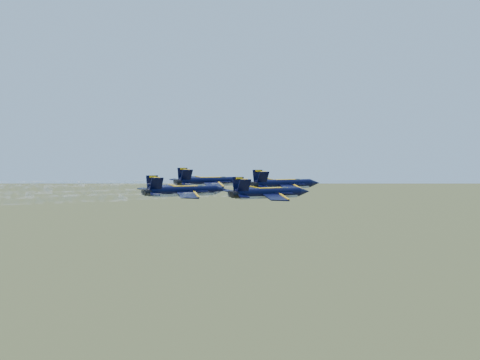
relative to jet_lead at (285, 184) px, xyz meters
The scene contains 6 objects.
jet_lead is the anchor object (origin of this frame).
jet_left 14.65m from the jet_lead, 163.59° to the right, with size 11.52×15.66×3.43m.
jet_right 13.86m from the jet_lead, 70.89° to the right, with size 11.52×15.66×3.43m.
jet_slot 20.56m from the jet_lead, 114.87° to the right, with size 11.52×15.66×3.43m.
smoke_trail_lead 40.68m from the jet_lead, 114.74° to the right, with size 24.15×50.41×1.66m.
smoke_trail_right 51.58m from the jet_lead, 104.01° to the right, with size 24.15×50.41×1.66m.
Camera 1 is at (61.03, -84.64, 108.10)m, focal length 45.00 mm.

